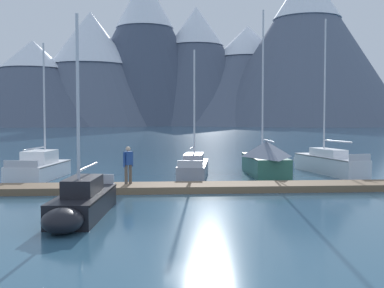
{
  "coord_description": "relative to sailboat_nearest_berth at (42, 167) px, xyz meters",
  "views": [
    {
      "loc": [
        -0.83,
        -17.59,
        3.25
      ],
      "look_at": [
        0.0,
        6.0,
        2.0
      ],
      "focal_mm": 45.24,
      "sensor_mm": 36.0,
      "label": 1
    }
  ],
  "objects": [
    {
      "name": "ground_plane",
      "position": [
        8.13,
        -9.11,
        -0.58
      ],
      "size": [
        700.0,
        700.0,
        0.0
      ],
      "primitive_type": "plane",
      "color": "#335B75"
    },
    {
      "name": "mountain_west_summit",
      "position": [
        -52.74,
        180.99,
        17.97
      ],
      "size": [
        76.38,
        76.38,
        36.18
      ],
      "color": "#4C566B",
      "rests_on": "ground"
    },
    {
      "name": "mountain_central_massif",
      "position": [
        -30.01,
        190.61,
        25.98
      ],
      "size": [
        71.95,
        71.95,
        50.41
      ],
      "color": "slate",
      "rests_on": "ground"
    },
    {
      "name": "mountain_shoulder_ridge",
      "position": [
        -6.78,
        202.29,
        35.34
      ],
      "size": [
        72.94,
        72.94,
        69.8
      ],
      "color": "#424C60",
      "rests_on": "ground"
    },
    {
      "name": "mountain_east_summit",
      "position": [
        17.38,
        203.07,
        28.0
      ],
      "size": [
        74.23,
        74.23,
        55.77
      ],
      "color": "#4C566B",
      "rests_on": "ground"
    },
    {
      "name": "mountain_rear_spur",
      "position": [
        41.88,
        203.88,
        23.47
      ],
      "size": [
        93.28,
        93.28,
        47.0
      ],
      "color": "slate",
      "rests_on": "ground"
    },
    {
      "name": "mountain_north_horn",
      "position": [
        64.86,
        184.58,
        34.75
      ],
      "size": [
        85.63,
        85.63,
        68.96
      ],
      "color": "slate",
      "rests_on": "ground"
    },
    {
      "name": "dock",
      "position": [
        8.13,
        -5.11,
        -0.43
      ],
      "size": [
        20.06,
        2.78,
        0.3
      ],
      "color": "brown",
      "rests_on": "ground"
    },
    {
      "name": "sailboat_nearest_berth",
      "position": [
        0.0,
        0.0,
        0.0
      ],
      "size": [
        2.4,
        6.09,
        7.41
      ],
      "color": "white",
      "rests_on": "ground"
    },
    {
      "name": "sailboat_second_berth",
      "position": [
        4.23,
        -10.94,
        -0.06
      ],
      "size": [
        1.61,
        5.69,
        6.55
      ],
      "color": "black",
      "rests_on": "ground"
    },
    {
      "name": "sailboat_mid_dock_port",
      "position": [
        8.39,
        0.73,
        -0.06
      ],
      "size": [
        2.04,
        7.08,
        7.14
      ],
      "color": "#93939E",
      "rests_on": "ground"
    },
    {
      "name": "sailboat_mid_dock_starboard",
      "position": [
        12.46,
        0.95,
        0.37
      ],
      "size": [
        2.1,
        6.58,
        9.57
      ],
      "color": "#336B56",
      "rests_on": "ground"
    },
    {
      "name": "sailboat_far_berth",
      "position": [
        16.28,
        1.69,
        0.06
      ],
      "size": [
        2.71,
        7.33,
        9.14
      ],
      "color": "silver",
      "rests_on": "ground"
    },
    {
      "name": "person_on_dock",
      "position": [
        5.18,
        -4.91,
        0.68
      ],
      "size": [
        0.42,
        0.47,
        1.69
      ],
      "color": "brown",
      "rests_on": "dock"
    }
  ]
}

